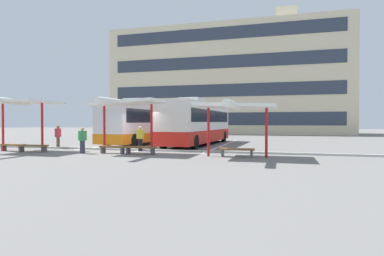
{
  "coord_description": "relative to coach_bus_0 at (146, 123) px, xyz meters",
  "views": [
    {
      "loc": [
        8.85,
        -19.07,
        1.82
      ],
      "look_at": [
        2.95,
        1.9,
        1.44
      ],
      "focal_mm": 30.07,
      "sensor_mm": 36.0,
      "label": 1
    }
  ],
  "objects": [
    {
      "name": "waiting_passenger_1",
      "position": [
        -3.9,
        -6.31,
        -0.81
      ],
      "size": [
        0.28,
        0.49,
        1.62
      ],
      "color": "brown",
      "rests_on": "ground"
    },
    {
      "name": "coach_bus_0",
      "position": [
        0.0,
        0.0,
        0.0
      ],
      "size": [
        3.26,
        11.51,
        3.72
      ],
      "color": "silver",
      "rests_on": "ground"
    },
    {
      "name": "terminal_building",
      "position": [
        2.41,
        28.29,
        6.85
      ],
      "size": [
        37.6,
        11.97,
        19.9
      ],
      "color": "beige",
      "rests_on": "ground"
    },
    {
      "name": "bench_3",
      "position": [
        3.42,
        -8.57,
        -1.4
      ],
      "size": [
        1.91,
        0.57,
        0.45
      ],
      "color": "brown",
      "rests_on": "ground"
    },
    {
      "name": "coach_bus_1",
      "position": [
        4.61,
        -0.06,
        -0.05
      ],
      "size": [
        2.99,
        12.38,
        3.69
      ],
      "color": "silver",
      "rests_on": "ground"
    },
    {
      "name": "waiting_passenger_2",
      "position": [
        -0.09,
        -8.99,
        -0.87
      ],
      "size": [
        0.43,
        0.49,
        1.53
      ],
      "color": "#33384C",
      "rests_on": "ground"
    },
    {
      "name": "lane_stripe_2",
      "position": [
        6.72,
        -0.14,
        -1.73
      ],
      "size": [
        0.16,
        14.0,
        0.01
      ],
      "primitive_type": "cube",
      "color": "white",
      "rests_on": "ground"
    },
    {
      "name": "lane_stripe_1",
      "position": [
        2.37,
        -0.14,
        -1.73
      ],
      "size": [
        0.16,
        14.0,
        0.01
      ],
      "primitive_type": "cube",
      "color": "white",
      "rests_on": "ground"
    },
    {
      "name": "waiting_shelter_0",
      "position": [
        -4.38,
        -9.29,
        1.3
      ],
      "size": [
        3.98,
        5.09,
        3.27
      ],
      "color": "red",
      "rests_on": "ground"
    },
    {
      "name": "bench_4",
      "position": [
        8.92,
        -8.43,
        -1.4
      ],
      "size": [
        1.83,
        0.48,
        0.45
      ],
      "color": "brown",
      "rests_on": "ground"
    },
    {
      "name": "bench_2",
      "position": [
        1.62,
        -8.51,
        -1.41
      ],
      "size": [
        1.58,
        0.47,
        0.45
      ],
      "color": "brown",
      "rests_on": "ground"
    },
    {
      "name": "platform_kerb",
      "position": [
        2.37,
        -6.42,
        -1.68
      ],
      "size": [
        44.0,
        0.24,
        0.12
      ],
      "primitive_type": "cube",
      "color": "#ADADA8",
      "rests_on": "ground"
    },
    {
      "name": "waiting_passenger_0",
      "position": [
        2.58,
        -6.75,
        -0.84
      ],
      "size": [
        0.49,
        0.31,
        1.58
      ],
      "color": "black",
      "rests_on": "ground"
    },
    {
      "name": "waiting_shelter_2",
      "position": [
        8.92,
        -8.83,
        0.89
      ],
      "size": [
        4.04,
        4.98,
        2.83
      ],
      "color": "red",
      "rests_on": "ground"
    },
    {
      "name": "waiting_shelter_1",
      "position": [
        2.52,
        -8.64,
        1.13
      ],
      "size": [
        4.04,
        4.48,
        3.15
      ],
      "color": "red",
      "rests_on": "ground"
    },
    {
      "name": "lane_stripe_0",
      "position": [
        -1.98,
        -0.14,
        -1.73
      ],
      "size": [
        0.16,
        14.0,
        0.01
      ],
      "primitive_type": "cube",
      "color": "white",
      "rests_on": "ground"
    },
    {
      "name": "ground_plane",
      "position": [
        2.37,
        -6.32,
        -1.74
      ],
      "size": [
        160.0,
        160.0,
        0.0
      ],
      "primitive_type": "plane",
      "color": "slate"
    },
    {
      "name": "bench_0",
      "position": [
        -5.28,
        -8.86,
        -1.4
      ],
      "size": [
        1.66,
        0.46,
        0.45
      ],
      "color": "brown",
      "rests_on": "ground"
    },
    {
      "name": "bench_1",
      "position": [
        -3.48,
        -9.14,
        -1.4
      ],
      "size": [
        1.9,
        0.66,
        0.45
      ],
      "color": "brown",
      "rests_on": "ground"
    }
  ]
}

